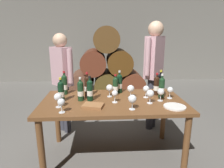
# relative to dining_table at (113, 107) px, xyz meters

# --- Properties ---
(ground_plane) EXTENTS (14.00, 14.00, 0.00)m
(ground_plane) POSITION_rel_dining_table_xyz_m (0.00, 0.00, -0.67)
(ground_plane) COLOR #66635E
(cellar_back_wall) EXTENTS (10.00, 0.24, 2.80)m
(cellar_back_wall) POSITION_rel_dining_table_xyz_m (0.00, 4.20, 0.73)
(cellar_back_wall) COLOR slate
(cellar_back_wall) RESTS_ON ground_plane
(barrel_stack) EXTENTS (1.86, 0.90, 1.69)m
(barrel_stack) POSITION_rel_dining_table_xyz_m (0.00, 2.60, -0.01)
(barrel_stack) COLOR brown
(barrel_stack) RESTS_ON ground_plane
(dining_table) EXTENTS (1.70, 0.90, 0.76)m
(dining_table) POSITION_rel_dining_table_xyz_m (0.00, 0.00, 0.00)
(dining_table) COLOR brown
(dining_table) RESTS_ON ground_plane
(wine_bottle_0) EXTENTS (0.07, 0.07, 0.29)m
(wine_bottle_0) POSITION_rel_dining_table_xyz_m (0.58, 0.19, 0.22)
(wine_bottle_0) COLOR black
(wine_bottle_0) RESTS_ON dining_table
(wine_bottle_1) EXTENTS (0.07, 0.07, 0.27)m
(wine_bottle_1) POSITION_rel_dining_table_xyz_m (0.05, 0.22, 0.21)
(wine_bottle_1) COLOR #19381E
(wine_bottle_1) RESTS_ON dining_table
(wine_bottle_2) EXTENTS (0.07, 0.07, 0.29)m
(wine_bottle_2) POSITION_rel_dining_table_xyz_m (-0.61, 0.00, 0.22)
(wine_bottle_2) COLOR black
(wine_bottle_2) RESTS_ON dining_table
(wine_bottle_3) EXTENTS (0.07, 0.07, 0.31)m
(wine_bottle_3) POSITION_rel_dining_table_xyz_m (-0.62, 0.28, 0.22)
(wine_bottle_3) COLOR #19381E
(wine_bottle_3) RESTS_ON dining_table
(wine_bottle_4) EXTENTS (0.07, 0.07, 0.29)m
(wine_bottle_4) POSITION_rel_dining_table_xyz_m (-0.38, 0.02, 0.22)
(wine_bottle_4) COLOR #19381E
(wine_bottle_4) RESTS_ON dining_table
(wine_bottle_5) EXTENTS (0.07, 0.07, 0.30)m
(wine_bottle_5) POSITION_rel_dining_table_xyz_m (-0.27, 0.01, 0.22)
(wine_bottle_5) COLOR black
(wine_bottle_5) RESTS_ON dining_table
(wine_bottle_6) EXTENTS (0.07, 0.07, 0.31)m
(wine_bottle_6) POSITION_rel_dining_table_xyz_m (-0.31, 0.18, 0.22)
(wine_bottle_6) COLOR black
(wine_bottle_6) RESTS_ON dining_table
(wine_bottle_7) EXTENTS (0.07, 0.07, 0.30)m
(wine_bottle_7) POSITION_rel_dining_table_xyz_m (0.11, 0.31, 0.22)
(wine_bottle_7) COLOR black
(wine_bottle_7) RESTS_ON dining_table
(wine_bottle_8) EXTENTS (0.07, 0.07, 0.31)m
(wine_bottle_8) POSITION_rel_dining_table_xyz_m (0.66, 0.29, 0.22)
(wine_bottle_8) COLOR black
(wine_bottle_8) RESTS_ON dining_table
(wine_bottle_9) EXTENTS (0.07, 0.07, 0.30)m
(wine_bottle_9) POSITION_rel_dining_table_xyz_m (0.61, 0.07, 0.22)
(wine_bottle_9) COLOR #19381E
(wine_bottle_9) RESTS_ON dining_table
(wine_glass_0) EXTENTS (0.09, 0.09, 0.16)m
(wine_glass_0) POSITION_rel_dining_table_xyz_m (-0.61, -0.18, 0.20)
(wine_glass_0) COLOR white
(wine_glass_0) RESTS_ON dining_table
(wine_glass_1) EXTENTS (0.09, 0.09, 0.16)m
(wine_glass_1) POSITION_rel_dining_table_xyz_m (0.42, -0.12, 0.20)
(wine_glass_1) COLOR white
(wine_glass_1) RESTS_ON dining_table
(wine_glass_2) EXTENTS (0.08, 0.08, 0.15)m
(wine_glass_2) POSITION_rel_dining_table_xyz_m (0.56, -0.05, 0.20)
(wine_glass_2) COLOR white
(wine_glass_2) RESTS_ON dining_table
(wine_glass_3) EXTENTS (0.08, 0.08, 0.15)m
(wine_glass_3) POSITION_rel_dining_table_xyz_m (-0.54, -0.34, 0.20)
(wine_glass_3) COLOR white
(wine_glass_3) RESTS_ON dining_table
(wine_glass_4) EXTENTS (0.08, 0.08, 0.16)m
(wine_glass_4) POSITION_rel_dining_table_xyz_m (-0.03, 0.14, 0.20)
(wine_glass_4) COLOR white
(wine_glass_4) RESTS_ON dining_table
(wine_glass_5) EXTENTS (0.09, 0.09, 0.16)m
(wine_glass_5) POSITION_rel_dining_table_xyz_m (0.18, -0.30, 0.21)
(wine_glass_5) COLOR white
(wine_glass_5) RESTS_ON dining_table
(wine_glass_6) EXTENTS (0.07, 0.07, 0.15)m
(wine_glass_6) POSITION_rel_dining_table_xyz_m (0.70, 0.03, 0.20)
(wine_glass_6) COLOR white
(wine_glass_6) RESTS_ON dining_table
(wine_glass_7) EXTENTS (0.08, 0.08, 0.15)m
(wine_glass_7) POSITION_rel_dining_table_xyz_m (0.42, 0.08, 0.20)
(wine_glass_7) COLOR white
(wine_glass_7) RESTS_ON dining_table
(wine_glass_8) EXTENTS (0.07, 0.07, 0.15)m
(wine_glass_8) POSITION_rel_dining_table_xyz_m (0.02, -0.07, 0.19)
(wine_glass_8) COLOR white
(wine_glass_8) RESTS_ON dining_table
(wine_glass_9) EXTENTS (0.09, 0.09, 0.16)m
(wine_glass_9) POSITION_rel_dining_table_xyz_m (0.23, 0.09, 0.20)
(wine_glass_9) COLOR white
(wine_glass_9) RESTS_ON dining_table
(tasting_notebook) EXTENTS (0.25, 0.21, 0.03)m
(tasting_notebook) POSITION_rel_dining_table_xyz_m (-0.23, -0.19, 0.11)
(tasting_notebook) COLOR #936038
(tasting_notebook) RESTS_ON dining_table
(serving_plate) EXTENTS (0.24, 0.24, 0.01)m
(serving_plate) POSITION_rel_dining_table_xyz_m (0.66, -0.26, 0.10)
(serving_plate) COLOR white
(serving_plate) RESTS_ON dining_table
(sommelier_presenting) EXTENTS (0.36, 0.39, 1.72)m
(sommelier_presenting) POSITION_rel_dining_table_xyz_m (0.68, 0.75, 0.37)
(sommelier_presenting) COLOR #383842
(sommelier_presenting) RESTS_ON ground_plane
(taster_seated_left) EXTENTS (0.37, 0.37, 1.54)m
(taster_seated_left) POSITION_rel_dining_table_xyz_m (-0.73, 0.72, 0.25)
(taster_seated_left) COLOR #383842
(taster_seated_left) RESTS_ON ground_plane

